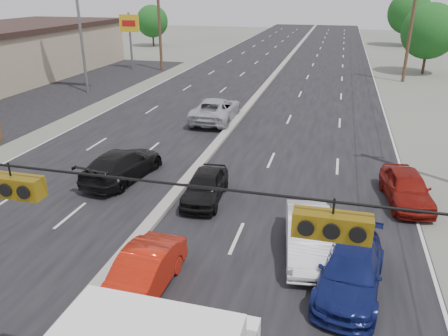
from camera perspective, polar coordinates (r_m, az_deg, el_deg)
The scene contains 17 objects.
road_surface at distance 36.84m, azimuth 4.28°, elevation 9.20°, with size 20.00×160.00×0.02m, color black.
center_median at distance 36.81m, azimuth 4.29°, elevation 9.35°, with size 0.50×160.00×0.20m, color gray.
parking_lot at distance 39.18m, azimuth -22.76°, elevation 8.33°, with size 10.00×42.00×0.02m, color black.
utility_pole_left_c at distance 49.19m, azimuth -8.45°, elevation 18.37°, with size 1.60×0.30×10.00m.
utility_pole_right_c at distance 45.83m, azimuth 23.25°, elevation 16.61°, with size 1.60×0.30×10.00m.
traffic_signals at distance 7.83m, azimuth -26.50°, elevation -1.73°, with size 25.00×0.30×0.54m.
pole_sign_far at distance 50.68m, azimuth -12.24°, elevation 17.44°, with size 2.20×0.25×6.00m.
tree_left_far at distance 71.35m, azimuth -9.36°, elevation 18.39°, with size 4.80×4.80×6.12m.
tree_right_mid at distance 51.19m, azimuth 25.26°, elevation 15.86°, with size 5.60×5.60×7.14m.
tree_right_far at distance 75.99m, azimuth 23.06°, elevation 18.17°, with size 6.40×6.40×8.16m.
red_sedan at distance 13.31m, azimuth -10.72°, elevation -13.59°, with size 1.36×3.91×1.29m, color #B81C0B.
queue_car_a at distance 18.46m, azimuth -2.46°, elevation -2.38°, with size 1.52×3.78×1.29m, color black.
queue_car_b at distance 15.07m, azimuth 11.01°, elevation -8.73°, with size 1.46×4.20×1.38m, color white.
queue_car_d at distance 13.79m, azimuth 16.18°, elevation -12.78°, with size 1.78×4.39×1.27m, color #111A55.
queue_car_e at distance 19.71m, azimuth 22.73°, elevation -2.41°, with size 1.63×4.05×1.38m, color maroon.
oncoming_near at distance 21.02m, azimuth -13.14°, elevation 0.39°, with size 1.98×4.88×1.42m, color black.
oncoming_far at distance 29.75m, azimuth -1.08°, elevation 7.62°, with size 2.61×5.66×1.57m, color #ABADB3.
Camera 1 is at (6.39, -5.30, 8.38)m, focal length 35.00 mm.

